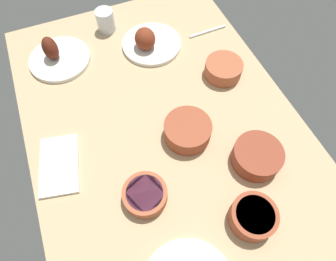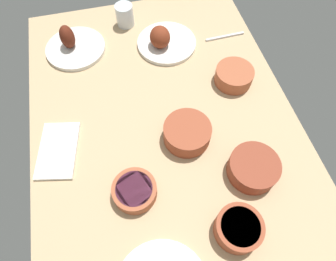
% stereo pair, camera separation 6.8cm
% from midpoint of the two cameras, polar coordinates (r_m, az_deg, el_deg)
% --- Properties ---
extents(dining_table, '(1.40, 0.90, 0.04)m').
position_cam_midpoint_polar(dining_table, '(0.98, -1.99, -1.28)').
color(dining_table, tan).
rests_on(dining_table, ground).
extents(plate_near_viewer, '(0.24, 0.24, 0.10)m').
position_cam_midpoint_polar(plate_near_viewer, '(1.19, -5.48, 17.01)').
color(plate_near_viewer, silver).
rests_on(plate_near_viewer, dining_table).
extents(plate_far_side, '(0.23, 0.23, 0.11)m').
position_cam_midpoint_polar(plate_far_side, '(1.23, -22.68, 13.40)').
color(plate_far_side, silver).
rests_on(plate_far_side, dining_table).
extents(bowl_onions, '(0.13, 0.13, 0.05)m').
position_cam_midpoint_polar(bowl_onions, '(0.86, -6.91, -12.67)').
color(bowl_onions, '#A35133').
rests_on(bowl_onions, dining_table).
extents(bowl_pasta, '(0.13, 0.13, 0.06)m').
position_cam_midpoint_polar(bowl_pasta, '(0.85, 14.24, -16.37)').
color(bowl_pasta, brown).
rests_on(bowl_pasta, dining_table).
extents(bowl_potatoes, '(0.15, 0.15, 0.06)m').
position_cam_midpoint_polar(bowl_potatoes, '(0.92, 15.25, -5.02)').
color(bowl_potatoes, brown).
rests_on(bowl_potatoes, dining_table).
extents(bowl_sauce, '(0.14, 0.14, 0.06)m').
position_cam_midpoint_polar(bowl_sauce, '(1.10, 9.17, 11.93)').
color(bowl_sauce, '#A35133').
rests_on(bowl_sauce, dining_table).
extents(bowl_soup, '(0.15, 0.15, 0.06)m').
position_cam_midpoint_polar(bowl_soup, '(0.93, 1.81, -0.07)').
color(bowl_soup, brown).
rests_on(bowl_soup, dining_table).
extents(water_tumbler, '(0.07, 0.07, 0.09)m').
position_cam_midpoint_polar(water_tumbler, '(1.28, -13.89, 20.35)').
color(water_tumbler, silver).
rests_on(water_tumbler, dining_table).
extents(folded_napkin, '(0.22, 0.16, 0.01)m').
position_cam_midpoint_polar(folded_napkin, '(0.98, -22.67, -6.45)').
color(folded_napkin, white).
rests_on(folded_napkin, dining_table).
extents(fork_loose, '(0.01, 0.17, 0.01)m').
position_cam_midpoint_polar(fork_loose, '(1.27, 6.27, 18.87)').
color(fork_loose, silver).
rests_on(fork_loose, dining_table).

